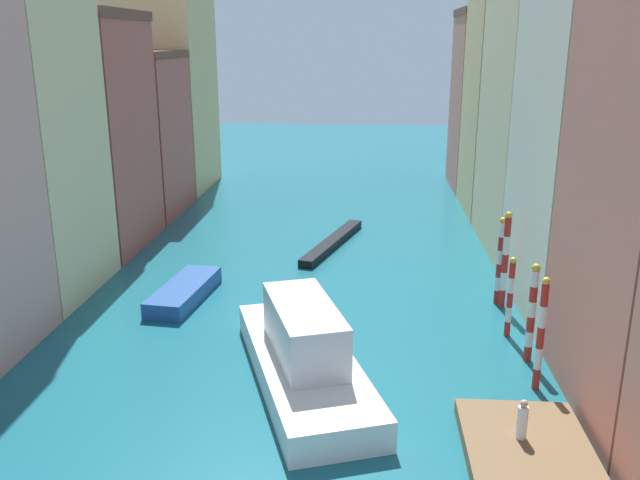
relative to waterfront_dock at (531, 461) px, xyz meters
The scene contains 19 objects.
ground_plane 19.47m from the waterfront_dock, 118.27° to the left, with size 154.00×154.00×0.00m, color #196070.
building_left_2 30.72m from the waterfront_dock, 149.33° to the left, with size 7.97×8.25×21.99m.
building_left_3 34.99m from the waterfront_dock, 136.42° to the left, with size 7.97×9.29×15.53m.
building_left_4 41.66m from the waterfront_dock, 126.94° to the left, with size 7.97×9.04×12.88m.
building_left_5 50.43m from the waterfront_dock, 120.03° to the left, with size 7.97×10.49×20.17m.
building_right_2 18.86m from the waterfront_dock, 66.36° to the left, with size 7.97×10.33×21.24m.
building_right_3 27.96m from the waterfront_dock, 75.94° to the left, with size 7.97×11.39×20.98m.
building_right_4 38.00m from the waterfront_dock, 80.00° to the left, with size 7.97×9.26×22.27m.
building_right_5 46.31m from the waterfront_dock, 82.03° to the left, with size 7.97×9.01×16.45m.
waterfront_dock is the anchor object (origin of this frame).
person_on_dock 1.34m from the waterfront_dock, 101.06° to the left, with size 0.36×0.36×1.45m.
mooring_pole_0 6.01m from the waterfront_dock, 75.58° to the left, with size 0.33×0.33×4.83m.
mooring_pole_1 8.37m from the waterfront_dock, 78.47° to the left, with size 0.37×0.37×4.54m.
mooring_pole_2 10.74m from the waterfront_dock, 83.35° to the left, with size 0.32×0.32×3.97m.
mooring_pole_3 14.43m from the waterfront_dock, 83.41° to the left, with size 0.37×0.37×5.25m.
mooring_pole_4 14.91m from the waterfront_dock, 84.26° to the left, with size 0.35×0.35×4.80m.
vaporetto_white 9.76m from the waterfront_dock, 146.19° to the left, with size 7.33×12.25×3.42m.
gondola_black 25.74m from the waterfront_dock, 107.98° to the left, with size 3.83×10.27×0.53m.
motorboat_0 20.88m from the waterfront_dock, 137.99° to the left, with size 2.82×6.51×0.89m.
Camera 1 is at (3.63, -12.06, 13.64)m, focal length 37.35 mm.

